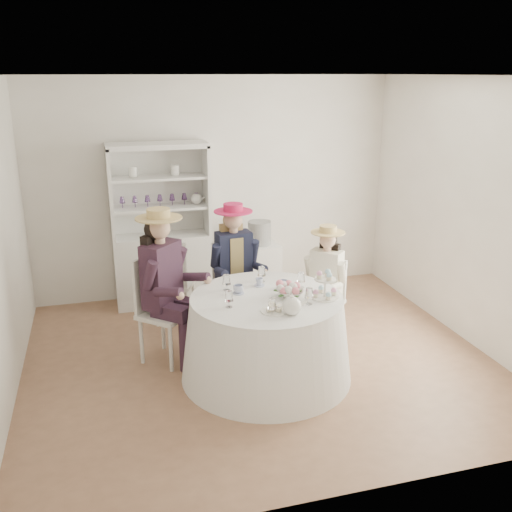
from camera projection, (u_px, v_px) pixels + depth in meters
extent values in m
plane|color=#885E44|center=(259.00, 359.00, 5.68)|extent=(4.50, 4.50, 0.00)
plane|color=white|center=(259.00, 75.00, 4.85)|extent=(4.50, 4.50, 0.00)
plane|color=silver|center=(215.00, 188.00, 7.10)|extent=(4.50, 0.00, 4.50)
plane|color=silver|center=(350.00, 312.00, 3.43)|extent=(4.50, 0.00, 4.50)
plane|color=silver|center=(470.00, 213.00, 5.84)|extent=(0.00, 4.50, 4.50)
cone|color=white|center=(266.00, 338.00, 5.26)|extent=(1.58, 1.58, 0.78)
cylinder|color=white|center=(266.00, 298.00, 5.14)|extent=(1.38, 1.38, 0.02)
cube|color=silver|center=(164.00, 269.00, 6.97)|extent=(1.22, 0.67, 0.87)
cube|color=silver|center=(158.00, 188.00, 6.85)|extent=(1.14, 0.28, 1.06)
cube|color=silver|center=(157.00, 146.00, 6.51)|extent=(1.22, 0.67, 0.06)
cube|color=silver|center=(110.00, 194.00, 6.53)|extent=(0.13, 0.43, 1.06)
cube|color=silver|center=(206.00, 189.00, 6.81)|extent=(0.13, 0.43, 1.06)
cube|color=silver|center=(160.00, 207.00, 6.73)|extent=(1.14, 0.60, 0.03)
cube|color=silver|center=(159.00, 177.00, 6.62)|extent=(1.14, 0.60, 0.03)
sphere|color=white|center=(196.00, 199.00, 6.82)|extent=(0.13, 0.13, 0.13)
cube|color=silver|center=(259.00, 270.00, 7.20)|extent=(0.47, 0.47, 0.69)
cylinder|color=black|center=(259.00, 233.00, 7.05)|extent=(0.31, 0.31, 0.29)
cube|color=silver|center=(166.00, 314.00, 5.53)|extent=(0.62, 0.62, 0.04)
cylinder|color=silver|center=(171.00, 348.00, 5.38)|extent=(0.04, 0.04, 0.48)
cylinder|color=silver|center=(191.00, 334.00, 5.67)|extent=(0.04, 0.04, 0.48)
cylinder|color=silver|center=(142.00, 341.00, 5.53)|extent=(0.04, 0.04, 0.48)
cylinder|color=silver|center=(163.00, 327.00, 5.83)|extent=(0.04, 0.04, 0.48)
cube|color=silver|center=(148.00, 282.00, 5.52)|extent=(0.31, 0.32, 0.54)
cube|color=black|center=(162.00, 275.00, 5.41)|extent=(0.43, 0.43, 0.63)
cube|color=black|center=(170.00, 312.00, 5.36)|extent=(0.37, 0.36, 0.13)
cylinder|color=black|center=(185.00, 347.00, 5.39)|extent=(0.11, 0.11, 0.50)
cylinder|color=black|center=(150.00, 275.00, 5.18)|extent=(0.20, 0.20, 0.30)
cube|color=black|center=(182.00, 305.00, 5.52)|extent=(0.37, 0.36, 0.13)
cylinder|color=black|center=(196.00, 338.00, 5.56)|extent=(0.11, 0.11, 0.50)
cylinder|color=black|center=(179.00, 261.00, 5.56)|extent=(0.20, 0.20, 0.30)
cylinder|color=#D8A889|center=(160.00, 241.00, 5.31)|extent=(0.10, 0.10, 0.09)
sphere|color=#D8A889|center=(159.00, 228.00, 5.27)|extent=(0.21, 0.21, 0.21)
sphere|color=black|center=(155.00, 229.00, 5.30)|extent=(0.21, 0.21, 0.21)
cube|color=black|center=(153.00, 255.00, 5.39)|extent=(0.24, 0.25, 0.41)
cylinder|color=tan|center=(159.00, 218.00, 5.24)|extent=(0.44, 0.44, 0.01)
cylinder|color=tan|center=(158.00, 213.00, 5.23)|extent=(0.22, 0.22, 0.09)
cube|color=silver|center=(235.00, 292.00, 6.16)|extent=(0.44, 0.44, 0.04)
cylinder|color=silver|center=(226.00, 320.00, 6.03)|extent=(0.04, 0.04, 0.45)
cylinder|color=silver|center=(254.00, 316.00, 6.14)|extent=(0.04, 0.04, 0.45)
cylinder|color=silver|center=(216.00, 309.00, 6.32)|extent=(0.04, 0.04, 0.45)
cylinder|color=silver|center=(244.00, 305.00, 6.43)|extent=(0.04, 0.04, 0.45)
cube|color=silver|center=(229.00, 263.00, 6.24)|extent=(0.39, 0.07, 0.51)
cube|color=#181C31|center=(234.00, 259.00, 6.06)|extent=(0.38, 0.24, 0.59)
cube|color=tan|center=(234.00, 259.00, 6.06)|extent=(0.16, 0.24, 0.51)
cube|color=#181C31|center=(230.00, 290.00, 6.00)|extent=(0.16, 0.36, 0.12)
cylinder|color=#181C31|center=(235.00, 322.00, 5.96)|extent=(0.10, 0.10, 0.47)
cylinder|color=#181C31|center=(216.00, 256.00, 5.93)|extent=(0.11, 0.18, 0.28)
cube|color=#181C31|center=(247.00, 288.00, 6.06)|extent=(0.16, 0.36, 0.12)
cylinder|color=#181C31|center=(251.00, 319.00, 6.03)|extent=(0.10, 0.10, 0.47)
cylinder|color=#181C31|center=(254.00, 251.00, 6.08)|extent=(0.11, 0.18, 0.28)
cylinder|color=#D8A889|center=(233.00, 230.00, 5.97)|extent=(0.09, 0.09, 0.08)
sphere|color=#D8A889|center=(233.00, 220.00, 5.93)|extent=(0.19, 0.19, 0.19)
sphere|color=tan|center=(232.00, 220.00, 5.98)|extent=(0.19, 0.19, 0.19)
cube|color=tan|center=(231.00, 241.00, 6.08)|extent=(0.25, 0.10, 0.39)
cylinder|color=#C91E52|center=(233.00, 211.00, 5.90)|extent=(0.41, 0.41, 0.01)
cylinder|color=#C91E52|center=(233.00, 207.00, 5.89)|extent=(0.20, 0.20, 0.08)
cube|color=silver|center=(324.00, 303.00, 6.02)|extent=(0.50, 0.50, 0.04)
cylinder|color=silver|center=(306.00, 323.00, 6.04)|extent=(0.03, 0.03, 0.39)
cylinder|color=silver|center=(331.00, 329.00, 5.90)|extent=(0.03, 0.03, 0.39)
cylinder|color=silver|center=(317.00, 314.00, 6.27)|extent=(0.03, 0.03, 0.39)
cylinder|color=silver|center=(341.00, 319.00, 6.13)|extent=(0.03, 0.03, 0.39)
cube|color=silver|center=(331.00, 278.00, 6.08)|extent=(0.25, 0.26, 0.44)
cube|color=silver|center=(326.00, 274.00, 5.94)|extent=(0.35, 0.35, 0.51)
cube|color=silver|center=(314.00, 299.00, 5.95)|extent=(0.30, 0.29, 0.11)
cylinder|color=silver|center=(308.00, 326.00, 5.93)|extent=(0.09, 0.09, 0.41)
cylinder|color=silver|center=(309.00, 266.00, 5.98)|extent=(0.17, 0.16, 0.24)
cube|color=silver|center=(327.00, 302.00, 5.88)|extent=(0.30, 0.29, 0.11)
cylinder|color=silver|center=(322.00, 330.00, 5.86)|extent=(0.09, 0.09, 0.41)
cylinder|color=silver|center=(342.00, 272.00, 5.80)|extent=(0.17, 0.16, 0.24)
cylinder|color=#D8A889|center=(327.00, 249.00, 5.85)|extent=(0.08, 0.08, 0.07)
sphere|color=#D8A889|center=(328.00, 240.00, 5.82)|extent=(0.17, 0.17, 0.17)
sphere|color=black|center=(329.00, 240.00, 5.86)|extent=(0.17, 0.17, 0.17)
cube|color=black|center=(330.00, 258.00, 5.95)|extent=(0.20, 0.20, 0.33)
cylinder|color=tan|center=(328.00, 232.00, 5.80)|extent=(0.35, 0.35, 0.01)
cylinder|color=tan|center=(328.00, 229.00, 5.79)|extent=(0.18, 0.18, 0.07)
cube|color=silver|center=(175.00, 283.00, 6.41)|extent=(0.55, 0.55, 0.04)
cylinder|color=silver|center=(194.00, 298.00, 6.61)|extent=(0.04, 0.04, 0.45)
cylinder|color=silver|center=(166.00, 296.00, 6.66)|extent=(0.04, 0.04, 0.45)
cylinder|color=silver|center=(186.00, 309.00, 6.30)|extent=(0.04, 0.04, 0.45)
cylinder|color=silver|center=(157.00, 307.00, 6.35)|extent=(0.04, 0.04, 0.45)
cube|color=silver|center=(169.00, 265.00, 6.15)|extent=(0.37, 0.19, 0.52)
imported|color=white|center=(238.00, 290.00, 5.20)|extent=(0.12, 0.12, 0.07)
imported|color=white|center=(259.00, 283.00, 5.39)|extent=(0.08, 0.08, 0.07)
imported|color=white|center=(283.00, 285.00, 5.33)|extent=(0.12, 0.12, 0.07)
imported|color=white|center=(291.00, 294.00, 5.13)|extent=(0.30, 0.30, 0.06)
sphere|color=pink|center=(295.00, 287.00, 5.12)|extent=(0.07, 0.07, 0.07)
sphere|color=white|center=(292.00, 286.00, 5.15)|extent=(0.07, 0.07, 0.07)
sphere|color=pink|center=(288.00, 285.00, 5.16)|extent=(0.07, 0.07, 0.07)
sphere|color=white|center=(284.00, 286.00, 5.15)|extent=(0.07, 0.07, 0.07)
sphere|color=pink|center=(282.00, 287.00, 5.12)|extent=(0.07, 0.07, 0.07)
sphere|color=white|center=(282.00, 288.00, 5.09)|extent=(0.07, 0.07, 0.07)
sphere|color=pink|center=(285.00, 290.00, 5.06)|extent=(0.07, 0.07, 0.07)
sphere|color=white|center=(289.00, 290.00, 5.04)|extent=(0.07, 0.07, 0.07)
sphere|color=pink|center=(293.00, 290.00, 5.05)|extent=(0.07, 0.07, 0.07)
sphere|color=white|center=(295.00, 289.00, 5.08)|extent=(0.07, 0.07, 0.07)
sphere|color=white|center=(292.00, 306.00, 4.75)|extent=(0.16, 0.16, 0.16)
cylinder|color=white|center=(303.00, 304.00, 4.78)|extent=(0.10, 0.03, 0.08)
cylinder|color=white|center=(292.00, 297.00, 4.73)|extent=(0.04, 0.04, 0.02)
cylinder|color=white|center=(275.00, 311.00, 4.83)|extent=(0.24, 0.24, 0.01)
cube|color=beige|center=(270.00, 310.00, 4.79)|extent=(0.06, 0.04, 0.03)
cube|color=beige|center=(275.00, 307.00, 4.82)|extent=(0.06, 0.05, 0.03)
cube|color=beige|center=(279.00, 307.00, 4.85)|extent=(0.07, 0.06, 0.03)
cube|color=beige|center=(271.00, 305.00, 4.85)|extent=(0.07, 0.07, 0.03)
cube|color=beige|center=(279.00, 309.00, 4.79)|extent=(0.06, 0.07, 0.03)
cylinder|color=white|center=(325.00, 297.00, 5.12)|extent=(0.26, 0.26, 0.01)
cylinder|color=white|center=(325.00, 288.00, 5.10)|extent=(0.02, 0.02, 0.17)
cylinder|color=white|center=(325.00, 279.00, 5.07)|extent=(0.20, 0.20, 0.01)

